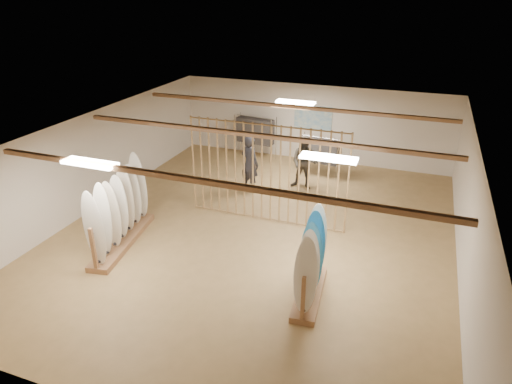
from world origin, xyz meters
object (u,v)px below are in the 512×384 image
(shopper_a, at_px, (250,160))
(clothing_rack_a, at_px, (255,131))
(rack_right, at_px, (311,271))
(shopper_b, at_px, (304,159))
(clothing_rack_b, at_px, (320,151))
(rack_left, at_px, (120,220))

(shopper_a, bearing_deg, clothing_rack_a, -53.00)
(rack_right, height_order, shopper_b, shopper_b)
(clothing_rack_b, xyz_separation_m, shopper_b, (-0.26, -1.13, 0.06))
(clothing_rack_b, distance_m, shopper_a, 2.64)
(rack_right, relative_size, clothing_rack_b, 1.37)
(rack_right, height_order, clothing_rack_b, rack_right)
(rack_left, bearing_deg, clothing_rack_b, 49.03)
(rack_left, bearing_deg, shopper_b, 45.57)
(rack_right, xyz_separation_m, shopper_a, (-3.16, 4.66, 0.41))
(rack_right, bearing_deg, shopper_b, 101.07)
(rack_left, relative_size, rack_right, 1.45)
(shopper_b, bearing_deg, clothing_rack_a, 140.88)
(rack_left, distance_m, shopper_b, 6.05)
(clothing_rack_a, distance_m, shopper_a, 3.01)
(clothing_rack_b, height_order, shopper_b, shopper_b)
(shopper_a, height_order, shopper_b, shopper_a)
(clothing_rack_a, distance_m, shopper_b, 3.23)
(clothing_rack_a, bearing_deg, clothing_rack_b, -11.91)
(rack_right, relative_size, shopper_b, 0.99)
(rack_left, distance_m, clothing_rack_b, 7.14)
(rack_left, height_order, rack_right, rack_left)
(rack_left, height_order, clothing_rack_a, rack_left)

